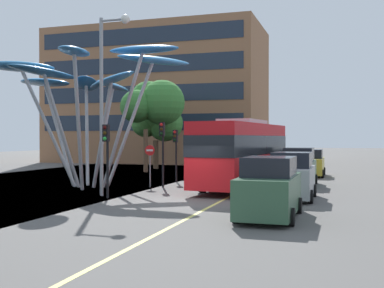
{
  "coord_description": "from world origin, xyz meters",
  "views": [
    {
      "loc": [
        6.73,
        -19.92,
        2.85
      ],
      "look_at": [
        -1.54,
        6.0,
        2.5
      ],
      "focal_mm": 44.65,
      "sensor_mm": 36.0,
      "label": 1
    }
  ],
  "objects_px": {
    "traffic_light_island_mid": "(176,144)",
    "street_lamp": "(107,84)",
    "red_bus": "(243,151)",
    "traffic_light_kerb_far": "(162,140)",
    "traffic_light_kerb_near": "(107,145)",
    "car_side_street": "(311,163)",
    "no_entry_sign": "(150,159)",
    "car_parked_mid": "(292,177)",
    "car_parked_near": "(269,189)",
    "leaf_sculpture": "(93,77)",
    "car_parked_far": "(299,168)"
  },
  "relations": [
    {
      "from": "car_parked_far",
      "to": "no_entry_sign",
      "type": "bearing_deg",
      "value": -157.11
    },
    {
      "from": "red_bus",
      "to": "traffic_light_kerb_far",
      "type": "distance_m",
      "value": 4.64
    },
    {
      "from": "leaf_sculpture",
      "to": "car_side_street",
      "type": "height_order",
      "value": "leaf_sculpture"
    },
    {
      "from": "leaf_sculpture",
      "to": "traffic_light_kerb_near",
      "type": "xyz_separation_m",
      "value": [
        3.32,
        -4.68,
        -3.88
      ]
    },
    {
      "from": "car_side_street",
      "to": "car_parked_mid",
      "type": "bearing_deg",
      "value": -89.93
    },
    {
      "from": "street_lamp",
      "to": "traffic_light_kerb_far",
      "type": "bearing_deg",
      "value": 76.44
    },
    {
      "from": "car_parked_mid",
      "to": "car_parked_far",
      "type": "distance_m",
      "value": 6.44
    },
    {
      "from": "leaf_sculpture",
      "to": "street_lamp",
      "type": "bearing_deg",
      "value": -52.63
    },
    {
      "from": "car_parked_near",
      "to": "car_side_street",
      "type": "bearing_deg",
      "value": 89.39
    },
    {
      "from": "traffic_light_kerb_near",
      "to": "car_side_street",
      "type": "distance_m",
      "value": 18.39
    },
    {
      "from": "traffic_light_kerb_far",
      "to": "no_entry_sign",
      "type": "relative_size",
      "value": 1.54
    },
    {
      "from": "traffic_light_kerb_near",
      "to": "car_parked_far",
      "type": "height_order",
      "value": "traffic_light_kerb_near"
    },
    {
      "from": "traffic_light_island_mid",
      "to": "car_parked_mid",
      "type": "relative_size",
      "value": 0.84
    },
    {
      "from": "traffic_light_kerb_near",
      "to": "car_side_street",
      "type": "bearing_deg",
      "value": 63.05
    },
    {
      "from": "traffic_light_island_mid",
      "to": "car_side_street",
      "type": "bearing_deg",
      "value": 42.52
    },
    {
      "from": "car_side_street",
      "to": "traffic_light_kerb_near",
      "type": "bearing_deg",
      "value": -116.95
    },
    {
      "from": "traffic_light_island_mid",
      "to": "street_lamp",
      "type": "bearing_deg",
      "value": -94.83
    },
    {
      "from": "red_bus",
      "to": "no_entry_sign",
      "type": "height_order",
      "value": "red_bus"
    },
    {
      "from": "car_side_street",
      "to": "street_lamp",
      "type": "height_order",
      "value": "street_lamp"
    },
    {
      "from": "traffic_light_kerb_near",
      "to": "street_lamp",
      "type": "xyz_separation_m",
      "value": [
        -0.43,
        0.9,
        2.97
      ]
    },
    {
      "from": "red_bus",
      "to": "traffic_light_kerb_near",
      "type": "height_order",
      "value": "red_bus"
    },
    {
      "from": "traffic_light_kerb_near",
      "to": "traffic_light_kerb_far",
      "type": "bearing_deg",
      "value": 83.0
    },
    {
      "from": "street_lamp",
      "to": "no_entry_sign",
      "type": "xyz_separation_m",
      "value": [
        0.37,
        4.5,
        -3.88
      ]
    },
    {
      "from": "car_parked_near",
      "to": "car_parked_mid",
      "type": "height_order",
      "value": "car_parked_mid"
    },
    {
      "from": "traffic_light_kerb_far",
      "to": "car_parked_near",
      "type": "bearing_deg",
      "value": -49.23
    },
    {
      "from": "red_bus",
      "to": "car_parked_mid",
      "type": "xyz_separation_m",
      "value": [
        3.16,
        -4.11,
        -1.09
      ]
    },
    {
      "from": "car_parked_mid",
      "to": "car_parked_far",
      "type": "height_order",
      "value": "car_parked_far"
    },
    {
      "from": "traffic_light_kerb_near",
      "to": "car_parked_near",
      "type": "bearing_deg",
      "value": -21.08
    },
    {
      "from": "red_bus",
      "to": "no_entry_sign",
      "type": "distance_m",
      "value": 5.36
    },
    {
      "from": "car_parked_mid",
      "to": "car_side_street",
      "type": "xyz_separation_m",
      "value": [
        -0.02,
        13.93,
        -0.09
      ]
    },
    {
      "from": "red_bus",
      "to": "car_parked_mid",
      "type": "height_order",
      "value": "red_bus"
    },
    {
      "from": "traffic_light_kerb_near",
      "to": "red_bus",
      "type": "bearing_deg",
      "value": 51.62
    },
    {
      "from": "traffic_light_island_mid",
      "to": "car_side_street",
      "type": "height_order",
      "value": "traffic_light_island_mid"
    },
    {
      "from": "traffic_light_island_mid",
      "to": "car_parked_near",
      "type": "xyz_separation_m",
      "value": [
        7.85,
        -12.06,
        -1.42
      ]
    },
    {
      "from": "traffic_light_kerb_near",
      "to": "street_lamp",
      "type": "distance_m",
      "value": 3.14
    },
    {
      "from": "car_parked_mid",
      "to": "traffic_light_island_mid",
      "type": "bearing_deg",
      "value": 140.98
    },
    {
      "from": "car_side_street",
      "to": "leaf_sculpture",
      "type": "bearing_deg",
      "value": -134.92
    },
    {
      "from": "red_bus",
      "to": "traffic_light_kerb_near",
      "type": "relative_size",
      "value": 3.14
    },
    {
      "from": "traffic_light_kerb_far",
      "to": "car_parked_mid",
      "type": "bearing_deg",
      "value": -22.0
    },
    {
      "from": "red_bus",
      "to": "leaf_sculpture",
      "type": "xyz_separation_m",
      "value": [
        -8.47,
        -1.83,
        4.29
      ]
    },
    {
      "from": "car_parked_mid",
      "to": "car_parked_far",
      "type": "bearing_deg",
      "value": 92.15
    },
    {
      "from": "traffic_light_kerb_near",
      "to": "no_entry_sign",
      "type": "xyz_separation_m",
      "value": [
        -0.06,
        5.4,
        -0.9
      ]
    },
    {
      "from": "leaf_sculpture",
      "to": "traffic_light_kerb_far",
      "type": "bearing_deg",
      "value": 11.46
    },
    {
      "from": "traffic_light_kerb_far",
      "to": "street_lamp",
      "type": "relative_size",
      "value": 0.43
    },
    {
      "from": "traffic_light_island_mid",
      "to": "car_parked_far",
      "type": "xyz_separation_m",
      "value": [
        7.83,
        -0.1,
        -1.39
      ]
    },
    {
      "from": "red_bus",
      "to": "no_entry_sign",
      "type": "xyz_separation_m",
      "value": [
        -5.22,
        -1.11,
        -0.49
      ]
    },
    {
      "from": "traffic_light_kerb_far",
      "to": "car_parked_mid",
      "type": "xyz_separation_m",
      "value": [
        7.65,
        -3.09,
        -1.69
      ]
    },
    {
      "from": "red_bus",
      "to": "traffic_light_kerb_far",
      "type": "bearing_deg",
      "value": -167.14
    },
    {
      "from": "traffic_light_kerb_near",
      "to": "street_lamp",
      "type": "bearing_deg",
      "value": 115.63
    },
    {
      "from": "red_bus",
      "to": "traffic_light_kerb_near",
      "type": "xyz_separation_m",
      "value": [
        -5.16,
        -6.51,
        0.41
      ]
    }
  ]
}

